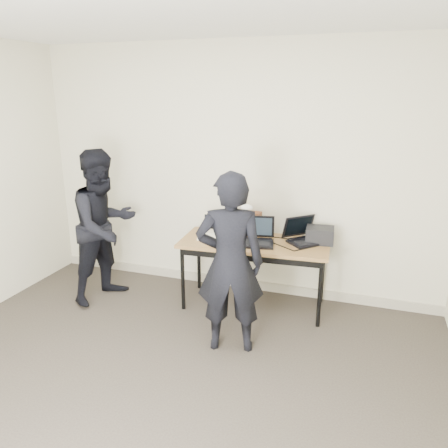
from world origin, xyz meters
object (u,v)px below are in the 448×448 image
at_px(desk, 254,247).
at_px(laptop_center, 257,237).
at_px(person_typist, 230,264).
at_px(laptop_right, 304,236).
at_px(person_observer, 105,226).
at_px(laptop_beige, 214,233).
at_px(leather_satchel, 244,222).
at_px(equipment_box, 320,235).

height_order(desk, laptop_center, laptop_center).
bearing_deg(person_typist, laptop_right, -131.68).
distance_m(person_typist, person_observer, 1.65).
bearing_deg(person_observer, laptop_right, -58.38).
height_order(laptop_beige, laptop_right, laptop_right).
bearing_deg(laptop_right, laptop_center, 160.44).
distance_m(laptop_beige, laptop_center, 0.47).
relative_size(desk, leather_satchel, 4.22).
bearing_deg(desk, person_typist, -93.47).
xyz_separation_m(leather_satchel, person_typist, (0.18, -1.04, -0.05)).
distance_m(laptop_beige, equipment_box, 1.08).
distance_m(laptop_center, leather_satchel, 0.34).
bearing_deg(person_typist, desk, -105.86).
bearing_deg(equipment_box, laptop_center, -160.00).
xyz_separation_m(laptop_beige, laptop_center, (0.47, -0.04, 0.01)).
distance_m(equipment_box, person_typist, 1.18).
height_order(desk, laptop_beige, laptop_beige).
xyz_separation_m(leather_satchel, equipment_box, (0.81, -0.04, -0.05)).
bearing_deg(person_typist, equipment_box, -138.06).
xyz_separation_m(laptop_beige, person_observer, (-1.13, -0.30, 0.05)).
height_order(leather_satchel, equipment_box, leather_satchel).
xyz_separation_m(laptop_beige, person_typist, (0.44, -0.82, 0.03)).
bearing_deg(laptop_center, leather_satchel, 118.46).
bearing_deg(equipment_box, leather_satchel, 177.48).
height_order(laptop_beige, equipment_box, laptop_beige).
distance_m(desk, person_typist, 0.82).
height_order(desk, laptop_right, laptop_right).
bearing_deg(equipment_box, desk, -163.04).
bearing_deg(desk, laptop_center, -44.07).
relative_size(laptop_right, leather_satchel, 1.31).
relative_size(laptop_center, person_typist, 0.25).
relative_size(desk, laptop_center, 3.85).
height_order(laptop_right, equipment_box, laptop_right).
distance_m(desk, person_observer, 1.60).
height_order(laptop_right, leather_satchel, leather_satchel).
xyz_separation_m(laptop_right, person_observer, (-2.04, -0.46, 0.04)).
distance_m(desk, laptop_beige, 0.45).
bearing_deg(desk, laptop_right, 15.87).
relative_size(laptop_right, equipment_box, 1.74).
bearing_deg(laptop_center, laptop_right, 12.28).
relative_size(person_typist, person_observer, 0.97).
distance_m(leather_satchel, equipment_box, 0.81).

